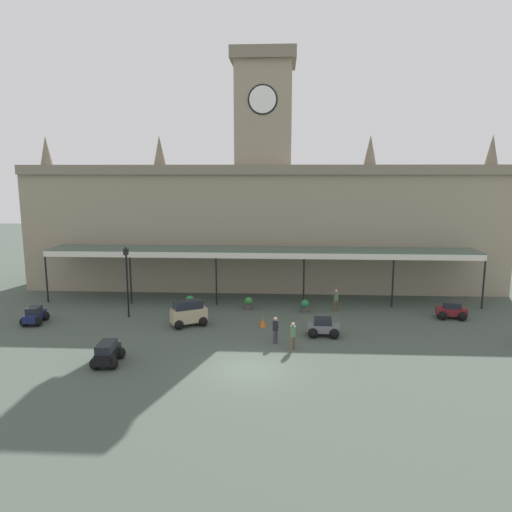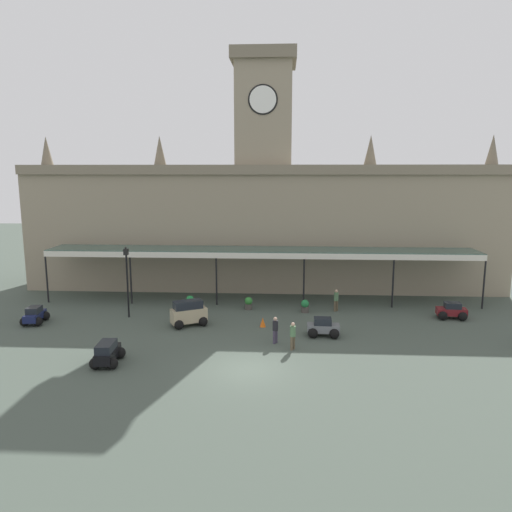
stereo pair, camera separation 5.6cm
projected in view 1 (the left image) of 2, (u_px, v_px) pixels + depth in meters
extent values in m
plane|color=#424D44|center=(249.00, 370.00, 25.75)|extent=(140.00, 140.00, 0.00)
cube|color=gray|center=(263.00, 226.00, 44.07)|extent=(41.61, 6.78, 10.94)
cube|color=gray|center=(262.00, 170.00, 39.71)|extent=(41.61, 0.30, 0.80)
cube|color=gray|center=(264.00, 116.00, 42.38)|extent=(4.80, 4.80, 8.53)
cube|color=#766C59|center=(264.00, 58.00, 41.56)|extent=(5.50, 5.50, 1.00)
cylinder|color=white|center=(263.00, 99.00, 39.79)|extent=(2.20, 0.12, 2.20)
cylinder|color=black|center=(263.00, 100.00, 39.83)|extent=(2.46, 0.06, 2.46)
cone|color=#6E6554|center=(46.00, 151.00, 43.95)|extent=(1.10, 1.10, 2.60)
cone|color=#6E6554|center=(159.00, 150.00, 43.39)|extent=(1.10, 1.10, 2.60)
cone|color=#6E6554|center=(370.00, 150.00, 42.40)|extent=(1.10, 1.10, 2.60)
cone|color=#6E6554|center=(492.00, 150.00, 41.85)|extent=(1.10, 1.10, 2.60)
cube|color=#38564C|center=(261.00, 250.00, 38.80)|extent=(34.17, 3.20, 0.16)
cube|color=silver|center=(260.00, 256.00, 37.26)|extent=(34.17, 0.12, 0.44)
cylinder|color=black|center=(46.00, 277.00, 38.65)|extent=(0.14, 0.14, 4.11)
cylinder|color=black|center=(131.00, 278.00, 38.28)|extent=(0.14, 0.14, 4.11)
cylinder|color=black|center=(216.00, 279.00, 37.92)|extent=(0.14, 0.14, 4.11)
cylinder|color=black|center=(304.00, 280.00, 37.56)|extent=(0.14, 0.14, 4.11)
cylinder|color=black|center=(393.00, 281.00, 37.20)|extent=(0.14, 0.14, 4.11)
cylinder|color=black|center=(484.00, 283.00, 36.83)|extent=(0.14, 0.14, 4.11)
cube|color=maroon|center=(451.00, 311.00, 34.62)|extent=(2.12, 1.06, 0.50)
cube|color=#1E232B|center=(452.00, 305.00, 34.54)|extent=(1.17, 0.90, 0.42)
sphere|color=black|center=(443.00, 315.00, 34.33)|extent=(0.64, 0.64, 0.64)
sphere|color=black|center=(440.00, 312.00, 35.18)|extent=(0.64, 0.64, 0.64)
sphere|color=black|center=(463.00, 316.00, 34.13)|extent=(0.64, 0.64, 0.64)
sphere|color=black|center=(459.00, 313.00, 34.99)|extent=(0.64, 0.64, 0.64)
cube|color=slate|center=(323.00, 328.00, 30.96)|extent=(2.08, 0.95, 0.50)
cube|color=#1E232B|center=(323.00, 321.00, 30.89)|extent=(1.13, 0.84, 0.42)
sphere|color=black|center=(333.00, 329.00, 31.37)|extent=(0.64, 0.64, 0.64)
sphere|color=black|center=(334.00, 334.00, 30.51)|extent=(0.64, 0.64, 0.64)
sphere|color=black|center=(312.00, 329.00, 31.49)|extent=(0.64, 0.64, 0.64)
sphere|color=black|center=(313.00, 333.00, 30.62)|extent=(0.64, 0.64, 0.64)
cube|color=tan|center=(189.00, 315.00, 32.95)|extent=(2.56, 1.98, 0.95)
cube|color=#1E232B|center=(188.00, 305.00, 32.80)|extent=(2.10, 1.70, 0.55)
sphere|color=black|center=(199.00, 318.00, 33.81)|extent=(0.64, 0.64, 0.64)
sphere|color=black|center=(203.00, 321.00, 32.96)|extent=(0.64, 0.64, 0.64)
sphere|color=black|center=(175.00, 321.00, 33.09)|extent=(0.64, 0.64, 0.64)
sphere|color=black|center=(179.00, 325.00, 32.24)|extent=(0.64, 0.64, 0.64)
cube|color=black|center=(108.00, 354.00, 26.49)|extent=(1.04, 2.30, 0.55)
cube|color=#1E232B|center=(106.00, 347.00, 26.21)|extent=(0.92, 1.60, 0.45)
sphere|color=black|center=(104.00, 353.00, 27.29)|extent=(0.64, 0.64, 0.64)
sphere|color=black|center=(120.00, 353.00, 27.29)|extent=(0.64, 0.64, 0.64)
sphere|color=black|center=(95.00, 364.00, 25.76)|extent=(0.64, 0.64, 0.64)
sphere|color=black|center=(112.00, 364.00, 25.77)|extent=(0.64, 0.64, 0.64)
cube|color=#19214C|center=(35.00, 316.00, 33.53)|extent=(1.09, 2.13, 0.50)
cube|color=#1E232B|center=(34.00, 310.00, 33.40)|extent=(0.91, 1.18, 0.42)
sphere|color=black|center=(32.00, 316.00, 34.20)|extent=(0.64, 0.64, 0.64)
sphere|color=black|center=(45.00, 316.00, 34.25)|extent=(0.64, 0.64, 0.64)
sphere|color=black|center=(24.00, 322.00, 32.88)|extent=(0.64, 0.64, 0.64)
sphere|color=black|center=(38.00, 322.00, 32.92)|extent=(0.64, 0.64, 0.64)
cylinder|color=brown|center=(337.00, 306.00, 36.53)|extent=(0.17, 0.17, 0.82)
cylinder|color=brown|center=(335.00, 306.00, 36.40)|extent=(0.17, 0.17, 0.82)
cylinder|color=#4C724C|center=(336.00, 297.00, 36.34)|extent=(0.34, 0.34, 0.62)
sphere|color=tan|center=(336.00, 291.00, 36.27)|extent=(0.23, 0.23, 0.23)
cylinder|color=#3F384C|center=(276.00, 336.00, 29.75)|extent=(0.17, 0.17, 0.82)
cylinder|color=#3F384C|center=(274.00, 337.00, 29.57)|extent=(0.17, 0.17, 0.82)
cylinder|color=black|center=(275.00, 326.00, 29.53)|extent=(0.34, 0.34, 0.62)
sphere|color=tan|center=(275.00, 319.00, 29.46)|extent=(0.23, 0.23, 0.23)
cylinder|color=brown|center=(292.00, 343.00, 28.52)|extent=(0.17, 0.17, 0.82)
cylinder|color=brown|center=(294.00, 342.00, 28.69)|extent=(0.17, 0.17, 0.82)
cylinder|color=#4C724C|center=(293.00, 331.00, 28.48)|extent=(0.34, 0.34, 0.62)
sphere|color=tan|center=(293.00, 324.00, 28.41)|extent=(0.23, 0.23, 0.23)
cylinder|color=black|center=(127.00, 286.00, 34.61)|extent=(0.13, 0.13, 4.58)
cube|color=black|center=(126.00, 252.00, 34.18)|extent=(0.30, 0.30, 0.44)
sphere|color=black|center=(126.00, 248.00, 34.13)|extent=(0.14, 0.14, 0.14)
cone|color=orange|center=(263.00, 322.00, 32.81)|extent=(0.40, 0.40, 0.63)
cylinder|color=#47423D|center=(248.00, 307.00, 36.97)|extent=(0.56, 0.56, 0.42)
sphere|color=#2E7B2F|center=(248.00, 301.00, 36.89)|extent=(0.60, 0.60, 0.60)
cylinder|color=#47423D|center=(305.00, 309.00, 36.20)|extent=(0.56, 0.56, 0.42)
sphere|color=#21763C|center=(305.00, 304.00, 36.13)|extent=(0.60, 0.60, 0.60)
cylinder|color=#47423D|center=(190.00, 305.00, 37.40)|extent=(0.56, 0.56, 0.42)
sphere|color=#23893F|center=(190.00, 299.00, 37.32)|extent=(0.60, 0.60, 0.60)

